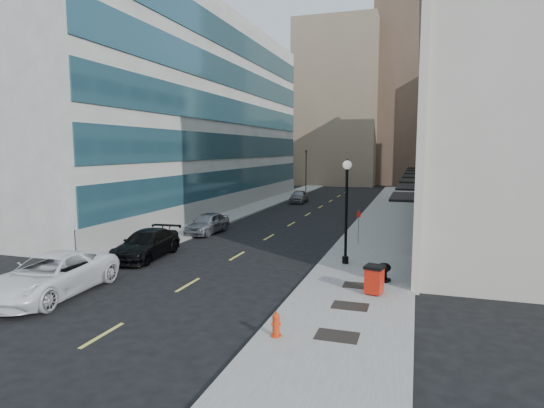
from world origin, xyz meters
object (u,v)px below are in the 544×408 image
Objects in this scene: trash_bin at (374,279)px; sign_post at (359,221)px; lamppost at (346,202)px; traffic_signal at (306,153)px; urn_planter at (384,270)px; car_black_pickup at (146,244)px; car_grey_sedan at (299,196)px; car_white_van at (51,275)px; car_silver_sedan at (207,223)px; fire_hydrant at (276,324)px.

trash_bin is 10.44m from sign_post.
lamppost reaches higher than sign_post.
traffic_signal reaches higher than urn_planter.
car_black_pickup is 6.29× the size of urn_planter.
urn_planter is at bearing -71.31° from car_grey_sedan.
car_black_pickup is 4.45× the size of trash_bin.
car_black_pickup is 13.25m from sign_post.
sign_post reaches higher than car_white_van.
car_silver_sedan is at bearing 86.40° from car_white_van.
car_white_van is 1.40× the size of car_silver_sedan.
traffic_signal is at bearing 93.55° from car_silver_sedan.
car_silver_sedan is at bearing 145.65° from urn_planter.
car_grey_sedan is at bearing 111.37° from urn_planter.
traffic_signal is at bearing 97.36° from car_grey_sedan.
lamppost is (11.20, 8.75, 2.56)m from car_white_van.
traffic_signal reaches higher than sign_post.
car_black_pickup is at bearing 86.40° from car_white_van.
sign_post is at bearing -69.07° from car_grey_sedan.
car_black_pickup reaches higher than trash_bin.
lamppost is (11.20, -6.39, 2.67)m from car_silver_sedan.
sign_post is at bearing 105.03° from urn_planter.
car_silver_sedan reaches higher than fire_hydrant.
car_grey_sedan is at bearing 78.48° from fire_hydrant.
lamppost is at bearing 34.41° from car_white_van.
trash_bin is at bearing 39.34° from fire_hydrant.
car_grey_sedan reaches higher than trash_bin.
car_silver_sedan is at bearing 150.29° from lamppost.
lamppost reaches higher than car_black_pickup.
car_grey_sedan is 1.93× the size of sign_post.
trash_bin is at bearing -67.98° from lamppost.
car_silver_sedan is (0.00, 15.14, -0.11)m from car_white_van.
car_grey_sedan is 29.15m from lamppost.
sign_post is 8.53m from urn_planter.
trash_bin is 5.81m from lamppost.
car_black_pickup is 1.20× the size of car_silver_sedan.
lamppost reaches higher than trash_bin.
car_grey_sedan is 0.77× the size of lamppost.
car_black_pickup is at bearing 178.82° from trash_bin.
car_black_pickup is at bearing -95.83° from car_grey_sedan.
car_silver_sedan is at bearing -88.82° from traffic_signal.
car_grey_sedan is (2.30, -13.00, -4.98)m from traffic_signal.
sign_post is at bearing 48.10° from car_white_van.
sign_post reaches higher than urn_planter.
urn_planter is (2.20, -8.19, -0.93)m from sign_post.
car_black_pickup is 0.97× the size of lamppost.
car_white_van is 5.17× the size of trash_bin.
car_white_van is at bearing 147.07° from fire_hydrant.
car_black_pickup is 2.45× the size of sign_post.
car_grey_sedan is (1.60, 29.00, -0.06)m from car_black_pickup.
car_black_pickup reaches higher than car_grey_sedan.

